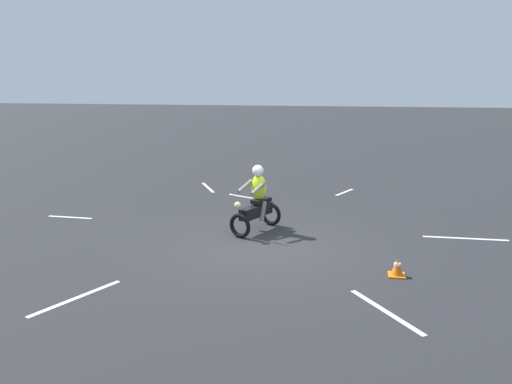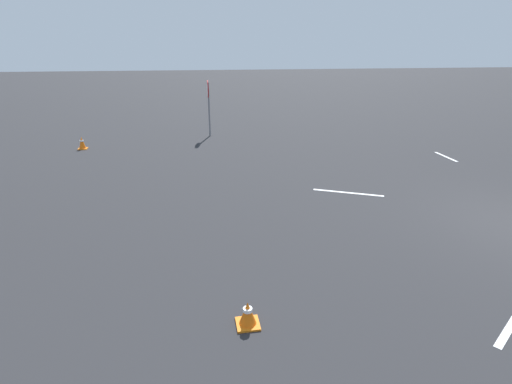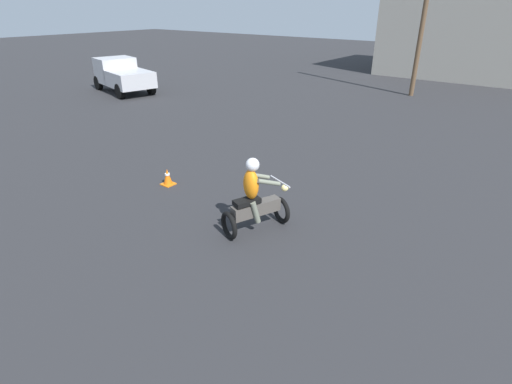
# 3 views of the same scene
# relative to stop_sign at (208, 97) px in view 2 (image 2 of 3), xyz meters

# --- Properties ---
(stop_sign) EXTENTS (0.70, 0.08, 2.30)m
(stop_sign) POSITION_rel_stop_sign_xyz_m (0.00, 0.00, 0.00)
(stop_sign) COLOR slate
(stop_sign) RESTS_ON ground
(traffic_cone_near_left) EXTENTS (0.32, 0.32, 0.47)m
(traffic_cone_near_left) POSITION_rel_stop_sign_xyz_m (-1.53, 4.80, -1.41)
(traffic_cone_near_left) COLOR orange
(traffic_cone_near_left) RESTS_ON ground
(traffic_cone_far_right) EXTENTS (0.32, 0.32, 0.36)m
(traffic_cone_far_right) POSITION_rel_stop_sign_xyz_m (-12.41, 0.19, -1.46)
(traffic_cone_far_right) COLOR orange
(traffic_cone_far_right) RESTS_ON ground
(lane_stripe_e) EXTENTS (1.29, 0.13, 0.01)m
(lane_stripe_e) POSITION_rel_stop_sign_xyz_m (-4.77, -7.88, -1.63)
(lane_stripe_e) COLOR silver
(lane_stripe_e) RESTS_ON ground
(lane_stripe_ne) EXTENTS (0.89, 1.67, 0.01)m
(lane_stripe_ne) POSITION_rel_stop_sign_xyz_m (-7.64, -3.17, -1.63)
(lane_stripe_ne) COLOR silver
(lane_stripe_ne) RESTS_ON ground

